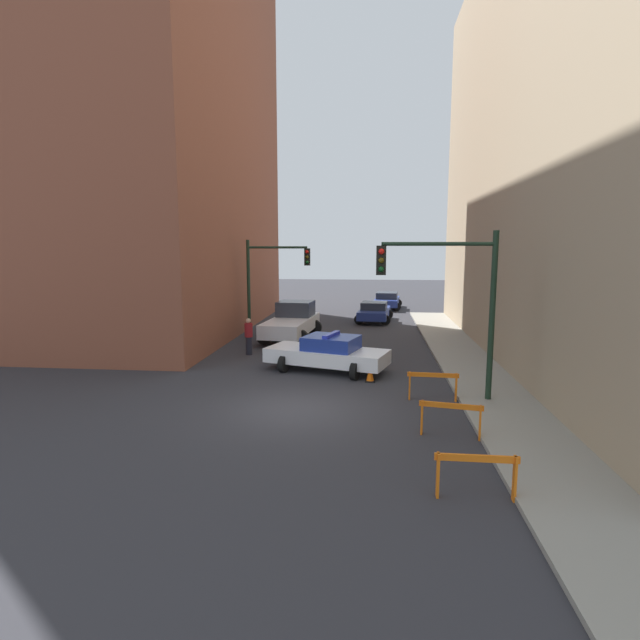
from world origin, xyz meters
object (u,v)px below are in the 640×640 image
traffic_light_far (268,274)px  white_truck (292,321)px  barrier_front (476,469)px  barrier_back (433,382)px  traffic_light_near (454,290)px  police_car (328,353)px  barrier_mid (451,414)px  traffic_cone (370,373)px  pedestrian_crossing (249,336)px  parked_car_near (374,311)px  parked_car_mid (387,300)px

traffic_light_far → white_truck: size_ratio=0.93×
barrier_front → barrier_back: same height
barrier_front → white_truck: bearing=110.7°
traffic_light_near → barrier_back: 2.96m
traffic_light_far → police_car: 8.70m
traffic_light_near → police_car: size_ratio=1.03×
white_truck → barrier_front: size_ratio=3.48×
barrier_mid → traffic_cone: size_ratio=2.41×
traffic_light_near → traffic_cone: traffic_light_near is taller
pedestrian_crossing → barrier_back: size_ratio=1.04×
parked_car_near → barrier_mid: 19.88m
parked_car_mid → traffic_cone: 21.69m
barrier_back → traffic_cone: bearing=133.7°
police_car → traffic_light_near: bearing=-112.5°
police_car → barrier_front: size_ratio=3.15×
parked_car_mid → traffic_cone: (-1.20, -21.65, -0.36)m
white_truck → parked_car_near: (4.37, 6.43, -0.23)m
parked_car_near → traffic_cone: size_ratio=6.79×
white_truck → parked_car_mid: 14.48m
traffic_light_near → traffic_light_far: bearing=126.7°
traffic_cone → pedestrian_crossing: bearing=144.0°
police_car → barrier_front: bearing=-141.9°
barrier_front → barrier_mid: same height
traffic_light_far → traffic_cone: traffic_light_far is taller
white_truck → pedestrian_crossing: size_ratio=3.35×
police_car → barrier_mid: 7.50m
police_car → parked_car_mid: 20.49m
parked_car_mid → barrier_mid: 26.81m
traffic_light_far → police_car: (3.86, -7.33, -2.67)m
parked_car_mid → barrier_mid: bearing=-83.0°
traffic_light_far → pedestrian_crossing: bearing=-89.4°
parked_car_near → pedestrian_crossing: (-5.66, -10.67, 0.19)m
traffic_light_near → barrier_back: size_ratio=3.25×
traffic_light_far → parked_car_near: 8.68m
white_truck → barrier_mid: white_truck is taller
parked_car_near → barrier_front: parked_car_near is taller
traffic_light_near → parked_car_mid: traffic_light_near is taller
parked_car_near → pedestrian_crossing: pedestrian_crossing is taller
police_car → parked_car_near: bearing=9.2°
barrier_front → barrier_mid: bearing=90.0°
pedestrian_crossing → barrier_back: 9.59m
parked_car_near → parked_car_mid: same height
parked_car_near → barrier_back: parked_car_near is taller
police_car → traffic_cone: police_car is taller
police_car → traffic_cone: 2.18m
pedestrian_crossing → police_car: bearing=118.8°
parked_car_near → traffic_cone: (-0.19, -14.64, -0.36)m
traffic_light_near → traffic_cone: size_ratio=7.93×
traffic_light_near → barrier_front: size_ratio=3.25×
barrier_mid → parked_car_mid: bearing=91.8°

